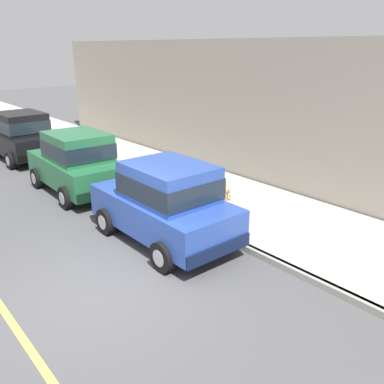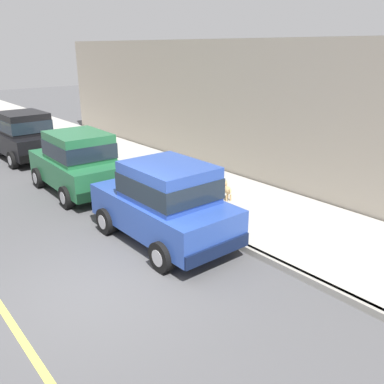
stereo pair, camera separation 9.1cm
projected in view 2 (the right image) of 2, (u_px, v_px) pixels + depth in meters
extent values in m
plane|color=#4C4C4F|center=(100.00, 289.00, 7.67)|extent=(80.00, 80.00, 0.00)
cube|color=gray|center=(224.00, 238.00, 9.57)|extent=(0.16, 64.00, 0.14)
cube|color=#A8A59E|center=(274.00, 218.00, 10.65)|extent=(3.60, 64.00, 0.14)
cube|color=#E0D64C|center=(12.00, 324.00, 6.71)|extent=(0.12, 57.60, 0.01)
cube|color=#28479E|center=(163.00, 212.00, 9.41)|extent=(1.74, 3.71, 0.76)
cube|color=#28479E|center=(169.00, 182.00, 8.96)|extent=(1.52, 1.91, 0.80)
cube|color=#19232D|center=(169.00, 185.00, 8.98)|extent=(1.56, 1.95, 0.44)
cube|color=#0E1837|center=(123.00, 200.00, 10.80)|extent=(1.69, 0.21, 0.28)
cube|color=#0E1837|center=(216.00, 249.00, 8.18)|extent=(1.69, 0.21, 0.28)
cylinder|color=black|center=(106.00, 221.00, 9.85)|extent=(0.22, 0.64, 0.64)
cylinder|color=#9E9EA3|center=(106.00, 221.00, 9.85)|extent=(0.24, 0.35, 0.35)
cylinder|color=black|center=(164.00, 204.00, 10.88)|extent=(0.22, 0.64, 0.64)
cylinder|color=#9E9EA3|center=(164.00, 204.00, 10.88)|extent=(0.24, 0.35, 0.35)
cylinder|color=black|center=(162.00, 257.00, 8.18)|extent=(0.22, 0.64, 0.64)
cylinder|color=#9E9EA3|center=(162.00, 257.00, 8.18)|extent=(0.24, 0.35, 0.35)
cylinder|color=black|center=(224.00, 233.00, 9.21)|extent=(0.22, 0.64, 0.64)
cylinder|color=#9E9EA3|center=(224.00, 233.00, 9.21)|extent=(0.24, 0.35, 0.35)
cube|color=#EAEACC|center=(103.00, 191.00, 10.38)|extent=(0.28, 0.08, 0.14)
cube|color=#EAEACC|center=(139.00, 183.00, 11.02)|extent=(0.28, 0.08, 0.14)
cube|color=#23663D|center=(78.00, 169.00, 12.63)|extent=(1.82, 3.75, 0.76)
cube|color=#23663D|center=(79.00, 146.00, 12.18)|extent=(1.57, 1.94, 0.80)
cube|color=#19232D|center=(79.00, 148.00, 12.20)|extent=(1.60, 1.98, 0.44)
cube|color=black|center=(57.00, 165.00, 14.04)|extent=(1.69, 0.25, 0.28)
cube|color=black|center=(105.00, 192.00, 11.37)|extent=(1.69, 0.25, 0.28)
cylinder|color=black|center=(38.00, 178.00, 13.11)|extent=(0.24, 0.65, 0.64)
cylinder|color=#9E9EA3|center=(38.00, 178.00, 13.11)|extent=(0.25, 0.36, 0.35)
cylinder|color=black|center=(89.00, 168.00, 14.10)|extent=(0.24, 0.65, 0.64)
cylinder|color=#9E9EA3|center=(89.00, 168.00, 14.10)|extent=(0.25, 0.36, 0.35)
cylinder|color=black|center=(66.00, 197.00, 11.40)|extent=(0.24, 0.65, 0.64)
cylinder|color=#9E9EA3|center=(66.00, 197.00, 11.40)|extent=(0.25, 0.36, 0.35)
cylinder|color=black|center=(121.00, 185.00, 12.40)|extent=(0.24, 0.65, 0.64)
cylinder|color=#9E9EA3|center=(121.00, 185.00, 12.40)|extent=(0.25, 0.36, 0.35)
cube|color=#EAEACC|center=(39.00, 157.00, 13.64)|extent=(0.28, 0.09, 0.14)
cube|color=#EAEACC|center=(70.00, 152.00, 14.26)|extent=(0.28, 0.09, 0.14)
cube|color=black|center=(24.00, 141.00, 16.34)|extent=(1.81, 3.74, 0.76)
cube|color=black|center=(23.00, 123.00, 15.90)|extent=(1.56, 1.94, 0.80)
cube|color=#19232D|center=(23.00, 124.00, 15.92)|extent=(1.60, 1.98, 0.44)
cube|color=black|center=(9.00, 140.00, 17.70)|extent=(1.69, 0.24, 0.28)
cube|color=black|center=(42.00, 156.00, 15.14)|extent=(1.69, 0.24, 0.28)
cylinder|color=black|center=(35.00, 143.00, 17.81)|extent=(0.24, 0.65, 0.64)
cylinder|color=#9E9EA3|center=(35.00, 143.00, 17.81)|extent=(0.25, 0.36, 0.35)
cylinder|color=black|center=(13.00, 160.00, 15.12)|extent=(0.24, 0.65, 0.64)
cylinder|color=#9E9EA3|center=(13.00, 160.00, 15.12)|extent=(0.25, 0.36, 0.35)
cylinder|color=black|center=(58.00, 153.00, 16.18)|extent=(0.24, 0.65, 0.64)
cylinder|color=#9E9EA3|center=(58.00, 153.00, 16.18)|extent=(0.25, 0.36, 0.35)
cube|color=#EAEACC|center=(20.00, 130.00, 17.93)|extent=(0.28, 0.09, 0.14)
ellipsoid|color=tan|center=(227.00, 190.00, 11.68)|extent=(0.38, 0.48, 0.20)
cylinder|color=tan|center=(224.00, 195.00, 11.86)|extent=(0.05, 0.05, 0.18)
cylinder|color=tan|center=(228.00, 194.00, 11.88)|extent=(0.05, 0.05, 0.18)
cylinder|color=tan|center=(226.00, 198.00, 11.61)|extent=(0.05, 0.05, 0.18)
cylinder|color=tan|center=(231.00, 198.00, 11.63)|extent=(0.05, 0.05, 0.18)
sphere|color=tan|center=(224.00, 184.00, 11.92)|extent=(0.17, 0.17, 0.17)
ellipsoid|color=brown|center=(223.00, 183.00, 12.01)|extent=(0.11, 0.13, 0.06)
cone|color=tan|center=(223.00, 181.00, 11.87)|extent=(0.06, 0.06, 0.07)
cone|color=tan|center=(226.00, 181.00, 11.89)|extent=(0.06, 0.06, 0.07)
cylinder|color=tan|center=(230.00, 191.00, 11.42)|extent=(0.09, 0.12, 0.13)
cube|color=#9E9384|center=(206.00, 105.00, 14.88)|extent=(0.50, 20.00, 4.50)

